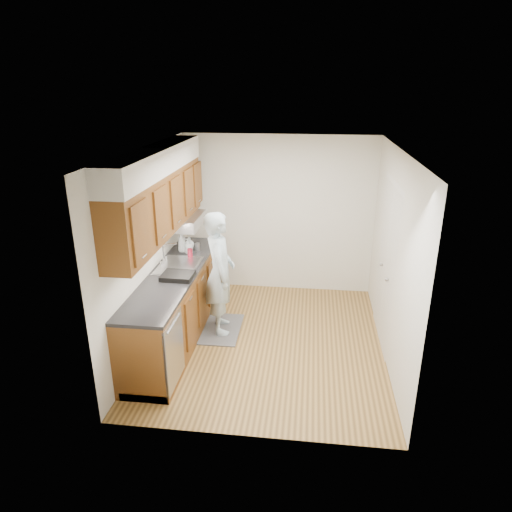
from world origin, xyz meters
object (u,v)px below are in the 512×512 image
Objects in this scene: steel_can at (198,247)px; dish_rack at (178,276)px; soda_can at (190,253)px; soap_bottle_c at (189,243)px; soap_bottle_a at (182,241)px; soap_bottle_b at (188,245)px; person at (219,265)px.

steel_can reaches higher than dish_rack.
steel_can is (0.03, 0.29, -0.01)m from soda_can.
soda_can is (0.11, -0.37, -0.02)m from soap_bottle_c.
dish_rack is (0.14, -1.08, -0.06)m from soap_bottle_c.
steel_can is (0.14, -0.08, -0.03)m from soap_bottle_c.
steel_can is at bearing 13.99° from soap_bottle_a.
soap_bottle_b is 1.63× the size of soda_can.
soap_bottle_b is (-0.55, 0.49, 0.08)m from person.
soap_bottle_a is at bearing 103.88° from dish_rack.
person is 14.58× the size of soda_can.
soda_can is (-0.47, 0.28, 0.04)m from person.
steel_can is (0.12, 0.08, -0.05)m from soap_bottle_b.
soap_bottle_c is at bearing 98.54° from soap_bottle_b.
soap_bottle_b reaches higher than soap_bottle_c.
person is 4.95× the size of dish_rack.
person reaches higher than dish_rack.
person is 0.84m from soap_bottle_a.
soda_can is 1.13× the size of steel_can.
soda_can is at bearing -53.09° from soap_bottle_a.
soap_bottle_c reaches higher than soda_can.
soap_bottle_b is 1.19× the size of soap_bottle_c.
soap_bottle_a is 0.98m from dish_rack.
soap_bottle_b is 0.17m from soap_bottle_c.
person is 6.31× the size of soap_bottle_a.
person reaches higher than soap_bottle_a.
soap_bottle_b is 0.55× the size of dish_rack.
person is 0.72m from steel_can.
soap_bottle_b is (0.10, -0.03, -0.04)m from soap_bottle_a.
dish_rack is (-0.01, -1.00, -0.03)m from steel_can.
steel_can is (0.21, 0.05, -0.09)m from soap_bottle_a.
steel_can is at bearing 23.30° from person.
soap_bottle_b is 0.93m from dish_rack.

